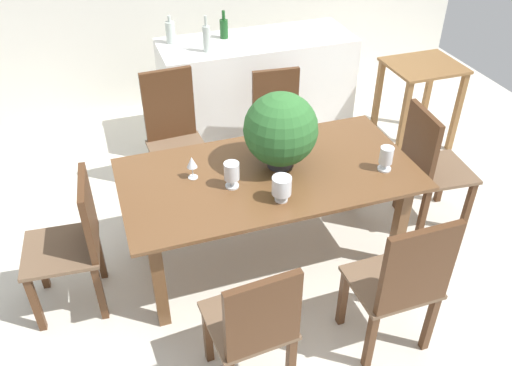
{
  "coord_description": "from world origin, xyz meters",
  "views": [
    {
      "loc": [
        -0.98,
        -2.75,
        2.71
      ],
      "look_at": [
        -0.03,
        0.1,
        0.53
      ],
      "focal_mm": 37.38,
      "sensor_mm": 36.0,
      "label": 1
    }
  ],
  "objects_px": {
    "chair_foot_end": "(429,163)",
    "chair_near_right": "(403,282)",
    "dining_table": "(269,186)",
    "crystal_vase_right": "(386,157)",
    "wine_bottle_green": "(224,28)",
    "kitchen_counter": "(257,88)",
    "flower_centerpiece": "(281,130)",
    "crystal_vase_left": "(232,172)",
    "crystal_vase_center_near": "(282,186)",
    "side_table": "(420,85)",
    "chair_far_left": "(174,132)",
    "wine_glass": "(192,163)",
    "chair_near_left": "(255,325)",
    "chair_head_end": "(75,239)",
    "chair_far_right": "(279,121)",
    "wine_bottle_clear": "(170,32)",
    "wine_bottle_tall": "(206,38)"
  },
  "relations": [
    {
      "from": "chair_foot_end",
      "to": "chair_near_right",
      "type": "bearing_deg",
      "value": 145.5
    },
    {
      "from": "dining_table",
      "to": "crystal_vase_right",
      "type": "bearing_deg",
      "value": -15.75
    },
    {
      "from": "wine_bottle_green",
      "to": "chair_foot_end",
      "type": "bearing_deg",
      "value": -60.41
    },
    {
      "from": "kitchen_counter",
      "to": "flower_centerpiece",
      "type": "bearing_deg",
      "value": -103.53
    },
    {
      "from": "crystal_vase_left",
      "to": "kitchen_counter",
      "type": "bearing_deg",
      "value": 66.76
    },
    {
      "from": "crystal_vase_center_near",
      "to": "side_table",
      "type": "distance_m",
      "value": 2.33
    },
    {
      "from": "chair_far_left",
      "to": "flower_centerpiece",
      "type": "distance_m",
      "value": 1.17
    },
    {
      "from": "crystal_vase_left",
      "to": "wine_glass",
      "type": "xyz_separation_m",
      "value": [
        -0.21,
        0.17,
        0.01
      ]
    },
    {
      "from": "flower_centerpiece",
      "to": "wine_bottle_green",
      "type": "relative_size",
      "value": 2.1
    },
    {
      "from": "kitchen_counter",
      "to": "side_table",
      "type": "xyz_separation_m",
      "value": [
        1.35,
        -0.64,
        0.12
      ]
    },
    {
      "from": "crystal_vase_left",
      "to": "wine_bottle_green",
      "type": "distance_m",
      "value": 1.97
    },
    {
      "from": "chair_near_left",
      "to": "chair_foot_end",
      "type": "xyz_separation_m",
      "value": [
        1.68,
        0.99,
        0.02
      ]
    },
    {
      "from": "chair_head_end",
      "to": "crystal_vase_center_near",
      "type": "height_order",
      "value": "chair_head_end"
    },
    {
      "from": "wine_glass",
      "to": "chair_far_left",
      "type": "bearing_deg",
      "value": 87.3
    },
    {
      "from": "chair_foot_end",
      "to": "wine_bottle_green",
      "type": "relative_size",
      "value": 3.95
    },
    {
      "from": "chair_far_right",
      "to": "wine_glass",
      "type": "bearing_deg",
      "value": -131.32
    },
    {
      "from": "wine_bottle_clear",
      "to": "chair_near_right",
      "type": "bearing_deg",
      "value": -76.48
    },
    {
      "from": "chair_far_left",
      "to": "wine_bottle_green",
      "type": "relative_size",
      "value": 4.29
    },
    {
      "from": "chair_far_left",
      "to": "wine_bottle_tall",
      "type": "relative_size",
      "value": 3.44
    },
    {
      "from": "chair_far_left",
      "to": "wine_bottle_tall",
      "type": "xyz_separation_m",
      "value": [
        0.43,
        0.57,
        0.51
      ]
    },
    {
      "from": "chair_far_right",
      "to": "chair_near_left",
      "type": "xyz_separation_m",
      "value": [
        -0.87,
        -1.96,
        0.0
      ]
    },
    {
      "from": "chair_far_right",
      "to": "flower_centerpiece",
      "type": "xyz_separation_m",
      "value": [
        -0.35,
        -0.93,
        0.49
      ]
    },
    {
      "from": "chair_head_end",
      "to": "wine_glass",
      "type": "height_order",
      "value": "chair_head_end"
    },
    {
      "from": "chair_foot_end",
      "to": "wine_glass",
      "type": "bearing_deg",
      "value": 92.03
    },
    {
      "from": "chair_foot_end",
      "to": "crystal_vase_left",
      "type": "relative_size",
      "value": 5.59
    },
    {
      "from": "flower_centerpiece",
      "to": "side_table",
      "type": "height_order",
      "value": "flower_centerpiece"
    },
    {
      "from": "dining_table",
      "to": "crystal_vase_center_near",
      "type": "xyz_separation_m",
      "value": [
        -0.03,
        -0.3,
        0.21
      ]
    },
    {
      "from": "dining_table",
      "to": "chair_near_left",
      "type": "xyz_separation_m",
      "value": [
        -0.43,
        -0.98,
        -0.11
      ]
    },
    {
      "from": "crystal_vase_left",
      "to": "wine_bottle_green",
      "type": "bearing_deg",
      "value": 75.4
    },
    {
      "from": "chair_near_right",
      "to": "flower_centerpiece",
      "type": "relative_size",
      "value": 1.95
    },
    {
      "from": "crystal_vase_center_near",
      "to": "wine_bottle_clear",
      "type": "bearing_deg",
      "value": 95.89
    },
    {
      "from": "dining_table",
      "to": "chair_foot_end",
      "type": "relative_size",
      "value": 1.97
    },
    {
      "from": "chair_near_left",
      "to": "chair_foot_end",
      "type": "bearing_deg",
      "value": -153.89
    },
    {
      "from": "side_table",
      "to": "wine_bottle_tall",
      "type": "bearing_deg",
      "value": 164.8
    },
    {
      "from": "chair_far_left",
      "to": "wine_bottle_green",
      "type": "xyz_separation_m",
      "value": [
        0.66,
        0.83,
        0.48
      ]
    },
    {
      "from": "wine_bottle_green",
      "to": "chair_head_end",
      "type": "bearing_deg",
      "value": -128.93
    },
    {
      "from": "wine_bottle_green",
      "to": "dining_table",
      "type": "bearing_deg",
      "value": -96.99
    },
    {
      "from": "chair_far_left",
      "to": "wine_bottle_clear",
      "type": "bearing_deg",
      "value": 74.59
    },
    {
      "from": "chair_far_right",
      "to": "wine_bottle_tall",
      "type": "bearing_deg",
      "value": 132.28
    },
    {
      "from": "crystal_vase_center_near",
      "to": "flower_centerpiece",
      "type": "bearing_deg",
      "value": 70.9
    },
    {
      "from": "wine_bottle_green",
      "to": "chair_far_right",
      "type": "bearing_deg",
      "value": -75.58
    },
    {
      "from": "crystal_vase_left",
      "to": "wine_bottle_clear",
      "type": "xyz_separation_m",
      "value": [
        0.02,
        1.93,
        0.21
      ]
    },
    {
      "from": "chair_near_right",
      "to": "flower_centerpiece",
      "type": "bearing_deg",
      "value": -72.57
    },
    {
      "from": "chair_foot_end",
      "to": "flower_centerpiece",
      "type": "height_order",
      "value": "flower_centerpiece"
    },
    {
      "from": "crystal_vase_center_near",
      "to": "chair_foot_end",
      "type": "bearing_deg",
      "value": 13.45
    },
    {
      "from": "wine_bottle_green",
      "to": "flower_centerpiece",
      "type": "bearing_deg",
      "value": -94.18
    },
    {
      "from": "flower_centerpiece",
      "to": "crystal_vase_center_near",
      "type": "distance_m",
      "value": 0.41
    },
    {
      "from": "dining_table",
      "to": "chair_far_right",
      "type": "height_order",
      "value": "chair_far_right"
    },
    {
      "from": "dining_table",
      "to": "wine_bottle_tall",
      "type": "distance_m",
      "value": 1.63
    },
    {
      "from": "dining_table",
      "to": "wine_bottle_green",
      "type": "distance_m",
      "value": 1.89
    }
  ]
}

